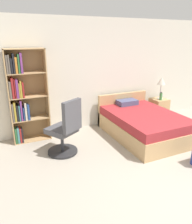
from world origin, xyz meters
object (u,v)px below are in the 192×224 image
object	(u,v)px
bookshelf	(23,97)
bed	(142,123)
office_chair	(65,131)
table_lamp	(161,82)
nightstand	(159,109)
water_bottle	(161,96)

from	to	relation	value
bookshelf	bed	bearing A→B (deg)	-18.55
bed	office_chair	size ratio (longest dim) A/B	1.77
bookshelf	office_chair	distance (m)	1.22
bed	office_chair	distance (m)	1.86
office_chair	table_lamp	distance (m)	3.08
bookshelf	table_lamp	bearing A→B (deg)	-1.83
office_chair	bed	bearing A→B (deg)	3.36
nightstand	bed	bearing A→B (deg)	-146.23
bed	nightstand	distance (m)	1.27
bookshelf	water_bottle	bearing A→B (deg)	-3.66
bed	table_lamp	xyz separation A→B (m)	(1.07, 0.71, 0.75)
office_chair	table_lamp	size ratio (longest dim) A/B	1.89
nightstand	table_lamp	distance (m)	0.75
water_bottle	table_lamp	bearing A→B (deg)	57.77
bookshelf	water_bottle	world-z (taller)	bookshelf
office_chair	nightstand	world-z (taller)	office_chair
office_chair	nightstand	distance (m)	3.03
bookshelf	nightstand	size ratio (longest dim) A/B	3.41
bed	office_chair	bearing A→B (deg)	-176.64
bookshelf	table_lamp	size ratio (longest dim) A/B	3.34
office_chair	nightstand	size ratio (longest dim) A/B	1.94
bookshelf	bed	distance (m)	2.68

